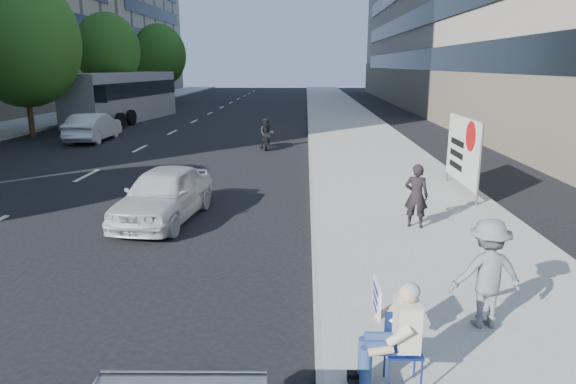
{
  "coord_description": "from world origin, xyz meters",
  "views": [
    {
      "loc": [
        1.25,
        -9.54,
        3.82
      ],
      "look_at": [
        0.89,
        0.94,
        1.21
      ],
      "focal_mm": 32.0,
      "sensor_mm": 36.0,
      "label": 1
    }
  ],
  "objects_px": {
    "jogger": "(487,273)",
    "white_sedan_near": "(164,194)",
    "bus": "(124,97)",
    "protest_banner": "(463,150)",
    "pedestrian_woman": "(416,196)",
    "white_sedan_mid": "(93,127)",
    "seated_protester": "(394,329)",
    "motorcycle": "(267,135)"
  },
  "relations": [
    {
      "from": "seated_protester",
      "to": "white_sedan_near",
      "type": "height_order",
      "value": "seated_protester"
    },
    {
      "from": "seated_protester",
      "to": "jogger",
      "type": "relative_size",
      "value": 0.82
    },
    {
      "from": "protest_banner",
      "to": "white_sedan_near",
      "type": "distance_m",
      "value": 8.58
    },
    {
      "from": "seated_protester",
      "to": "bus",
      "type": "height_order",
      "value": "bus"
    },
    {
      "from": "pedestrian_woman",
      "to": "white_sedan_near",
      "type": "relative_size",
      "value": 0.38
    },
    {
      "from": "seated_protester",
      "to": "jogger",
      "type": "bearing_deg",
      "value": 43.85
    },
    {
      "from": "jogger",
      "to": "white_sedan_mid",
      "type": "bearing_deg",
      "value": -60.67
    },
    {
      "from": "white_sedan_mid",
      "to": "bus",
      "type": "height_order",
      "value": "bus"
    },
    {
      "from": "white_sedan_near",
      "to": "white_sedan_mid",
      "type": "distance_m",
      "value": 15.52
    },
    {
      "from": "seated_protester",
      "to": "white_sedan_near",
      "type": "xyz_separation_m",
      "value": [
        -4.57,
        6.94,
        -0.2
      ]
    },
    {
      "from": "pedestrian_woman",
      "to": "seated_protester",
      "type": "bearing_deg",
      "value": 93.87
    },
    {
      "from": "seated_protester",
      "to": "white_sedan_mid",
      "type": "relative_size",
      "value": 0.3
    },
    {
      "from": "bus",
      "to": "white_sedan_near",
      "type": "bearing_deg",
      "value": -60.86
    },
    {
      "from": "white_sedan_near",
      "to": "white_sedan_mid",
      "type": "bearing_deg",
      "value": 124.91
    },
    {
      "from": "seated_protester",
      "to": "bus",
      "type": "bearing_deg",
      "value": 114.24
    },
    {
      "from": "seated_protester",
      "to": "pedestrian_woman",
      "type": "relative_size",
      "value": 0.88
    },
    {
      "from": "pedestrian_woman",
      "to": "white_sedan_mid",
      "type": "relative_size",
      "value": 0.34
    },
    {
      "from": "jogger",
      "to": "white_sedan_near",
      "type": "relative_size",
      "value": 0.4
    },
    {
      "from": "seated_protester",
      "to": "protest_banner",
      "type": "bearing_deg",
      "value": 69.68
    },
    {
      "from": "protest_banner",
      "to": "white_sedan_mid",
      "type": "distance_m",
      "value": 19.02
    },
    {
      "from": "protest_banner",
      "to": "motorcycle",
      "type": "relative_size",
      "value": 1.49
    },
    {
      "from": "seated_protester",
      "to": "pedestrian_woman",
      "type": "xyz_separation_m",
      "value": [
        1.52,
        6.14,
        0.02
      ]
    },
    {
      "from": "white_sedan_mid",
      "to": "motorcycle",
      "type": "distance_m",
      "value": 9.35
    },
    {
      "from": "motorcycle",
      "to": "bus",
      "type": "bearing_deg",
      "value": 126.44
    },
    {
      "from": "pedestrian_woman",
      "to": "protest_banner",
      "type": "xyz_separation_m",
      "value": [
        2.03,
        3.45,
        0.51
      ]
    },
    {
      "from": "jogger",
      "to": "bus",
      "type": "bearing_deg",
      "value": -68.05
    },
    {
      "from": "white_sedan_near",
      "to": "white_sedan_mid",
      "type": "height_order",
      "value": "white_sedan_mid"
    },
    {
      "from": "protest_banner",
      "to": "white_sedan_mid",
      "type": "height_order",
      "value": "protest_banner"
    },
    {
      "from": "white_sedan_near",
      "to": "bus",
      "type": "relative_size",
      "value": 0.32
    },
    {
      "from": "seated_protester",
      "to": "protest_banner",
      "type": "distance_m",
      "value": 10.24
    },
    {
      "from": "jogger",
      "to": "white_sedan_near",
      "type": "bearing_deg",
      "value": -47.56
    },
    {
      "from": "pedestrian_woman",
      "to": "white_sedan_near",
      "type": "bearing_deg",
      "value": 10.22
    },
    {
      "from": "seated_protester",
      "to": "white_sedan_near",
      "type": "distance_m",
      "value": 8.32
    },
    {
      "from": "jogger",
      "to": "white_sedan_near",
      "type": "height_order",
      "value": "jogger"
    },
    {
      "from": "jogger",
      "to": "bus",
      "type": "xyz_separation_m",
      "value": [
        -15.13,
        28.67,
        0.69
      ]
    },
    {
      "from": "pedestrian_woman",
      "to": "bus",
      "type": "distance_m",
      "value": 28.38
    },
    {
      "from": "jogger",
      "to": "motorcycle",
      "type": "relative_size",
      "value": 0.78
    },
    {
      "from": "pedestrian_woman",
      "to": "bus",
      "type": "height_order",
      "value": "bus"
    },
    {
      "from": "jogger",
      "to": "pedestrian_woman",
      "type": "height_order",
      "value": "jogger"
    },
    {
      "from": "seated_protester",
      "to": "bus",
      "type": "xyz_separation_m",
      "value": [
        -13.58,
        30.16,
        0.76
      ]
    },
    {
      "from": "seated_protester",
      "to": "white_sedan_near",
      "type": "relative_size",
      "value": 0.33
    },
    {
      "from": "pedestrian_woman",
      "to": "white_sedan_mid",
      "type": "xyz_separation_m",
      "value": [
        -13.45,
        14.47,
        -0.18
      ]
    }
  ]
}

